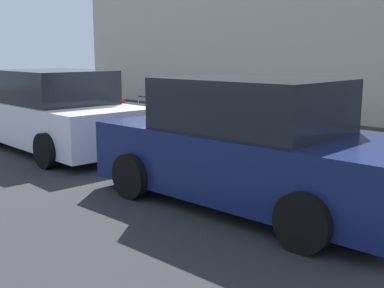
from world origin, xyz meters
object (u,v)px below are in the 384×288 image
at_px(suitcase_navy_2, 286,143).
at_px(suitcase_red_1, 311,148).
at_px(suitcase_maroon_4, 249,137).
at_px(bollard_post, 99,115).
at_px(parked_car_navy_0, 249,147).
at_px(suitcase_black_3, 264,146).
at_px(suitcase_navy_9, 156,123).
at_px(suitcase_teal_7, 186,126).
at_px(parked_car_white_1, 56,113).
at_px(suitcase_red_8, 171,130).
at_px(suitcase_silver_6, 208,134).
at_px(suitcase_olive_5, 228,133).
at_px(suitcase_black_10, 144,123).
at_px(suitcase_teal_0, 332,154).
at_px(fire_hydrant, 121,114).

bearing_deg(suitcase_navy_2, suitcase_red_1, -166.74).
bearing_deg(suitcase_maroon_4, suitcase_red_1, 179.84).
bearing_deg(bollard_post, parked_car_navy_0, 164.57).
relative_size(suitcase_black_3, suitcase_navy_9, 0.77).
height_order(suitcase_teal_7, parked_car_white_1, parked_car_white_1).
bearing_deg(suitcase_navy_9, suitcase_black_3, -179.77).
distance_m(suitcase_red_8, suitcase_navy_9, 0.47).
height_order(suitcase_silver_6, suitcase_teal_7, suitcase_teal_7).
height_order(suitcase_olive_5, suitcase_teal_7, suitcase_teal_7).
height_order(suitcase_olive_5, suitcase_navy_9, suitcase_olive_5).
bearing_deg(suitcase_red_8, suitcase_red_1, -178.37).
bearing_deg(suitcase_navy_9, suitcase_red_1, -178.00).
xyz_separation_m(suitcase_silver_6, bollard_post, (3.61, 0.20, 0.07)).
distance_m(suitcase_navy_9, parked_car_white_1, 2.12).
xyz_separation_m(suitcase_black_10, parked_car_white_1, (0.56, 1.90, 0.34)).
xyz_separation_m(suitcase_teal_0, suitcase_teal_7, (3.33, 0.04, 0.09)).
relative_size(suitcase_black_10, bollard_post, 1.31).
bearing_deg(suitcase_black_10, parked_car_navy_0, 157.71).
bearing_deg(suitcase_navy_9, parked_car_white_1, 59.14).
xyz_separation_m(suitcase_black_3, parked_car_navy_0, (-1.14, 1.82, 0.38)).
distance_m(suitcase_maroon_4, suitcase_olive_5, 0.50).
relative_size(suitcase_black_3, parked_car_navy_0, 0.13).
relative_size(suitcase_black_3, suitcase_teal_7, 0.55).
height_order(suitcase_black_3, suitcase_black_10, suitcase_black_10).
bearing_deg(suitcase_teal_7, bollard_post, 2.11).
relative_size(suitcase_teal_0, suitcase_olive_5, 0.83).
distance_m(suitcase_teal_0, suitcase_maroon_4, 1.76).
bearing_deg(suitcase_black_3, parked_car_navy_0, 122.01).
distance_m(suitcase_red_1, suitcase_navy_9, 3.87).
distance_m(suitcase_silver_6, suitcase_red_8, 1.03).
distance_m(suitcase_black_3, fire_hydrant, 4.37).
distance_m(suitcase_black_3, suitcase_black_10, 3.51).
xyz_separation_m(suitcase_maroon_4, suitcase_black_10, (3.05, 0.04, -0.04)).
height_order(suitcase_navy_2, suitcase_silver_6, suitcase_navy_2).
height_order(suitcase_red_1, suitcase_black_10, suitcase_red_1).
bearing_deg(suitcase_olive_5, bollard_post, 2.96).
height_order(suitcase_black_3, suitcase_teal_7, suitcase_teal_7).
height_order(suitcase_red_1, suitcase_red_8, suitcase_red_1).
height_order(suitcase_maroon_4, parked_car_white_1, parked_car_white_1).
height_order(suitcase_black_3, parked_car_white_1, parked_car_white_1).
xyz_separation_m(suitcase_black_3, suitcase_silver_6, (1.50, -0.10, 0.02)).
relative_size(suitcase_black_10, parked_car_white_1, 0.20).
distance_m(suitcase_navy_2, fire_hydrant, 4.81).
bearing_deg(suitcase_black_10, suitcase_teal_0, 179.66).
distance_m(fire_hydrant, parked_car_white_1, 1.91).
relative_size(suitcase_teal_7, suitcase_black_10, 1.17).
height_order(suitcase_maroon_4, parked_car_navy_0, parked_car_navy_0).
height_order(suitcase_red_1, fire_hydrant, suitcase_red_1).
bearing_deg(suitcase_olive_5, fire_hydrant, 1.09).
bearing_deg(suitcase_red_8, suitcase_teal_7, 179.19).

